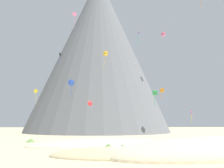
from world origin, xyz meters
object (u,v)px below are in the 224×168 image
Objects in this scene: bush_far_right at (123,146)px; rock_massif at (101,56)px; bush_far_left at (118,140)px; kite_black_high at (60,54)px; kite_blue_mid at (71,83)px; kite_red_low at (90,103)px; bush_near_left at (31,140)px; bush_near_right at (109,146)px; kite_orange_mid at (162,90)px; kite_magenta_low at (191,113)px; kite_yellow_mid at (36,92)px; kite_pink_high at (74,15)px; kite_rainbow_high at (163,34)px; bush_scatter_east at (80,143)px; kite_violet_high at (138,35)px; kite_green_low at (155,93)px; kite_gold_mid at (105,54)px.

rock_massif is (-0.07, 66.75, 32.22)m from bush_far_right.
kite_black_high is (-16.21, 34.45, 27.35)m from bush_far_left.
kite_blue_mid is at bearing -104.93° from rock_massif.
kite_red_low is at bearing 115.81° from bush_far_left.
bush_near_left is (-17.61, -0.19, 0.10)m from bush_far_left.
kite_red_low is (11.85, 12.09, 8.42)m from bush_near_left.
bush_near_right reaches higher than bush_far_right.
kite_orange_mid reaches higher than kite_red_low.
bush_far_right is at bearing 33.20° from kite_magenta_low.
kite_black_high is 31.18m from kite_red_low.
kite_yellow_mid reaches higher than kite_red_low.
kite_pink_high is 4.10× the size of kite_red_low.
kite_red_low is at bearing 129.74° from kite_rainbow_high.
kite_orange_mid is (34.87, 25.55, 13.74)m from bush_near_left.
bush_near_right is (4.48, -7.38, 0.10)m from bush_scatter_east.
kite_violet_high reaches higher than kite_green_low.
kite_black_high is at bearing 17.45° from kite_gold_mid.
kite_yellow_mid is (-44.01, 26.18, 8.27)m from kite_magenta_low.
bush_near_left is 0.60× the size of kite_magenta_low.
kite_green_low is at bearing -165.89° from kite_gold_mid.
bush_far_left is 46.88m from kite_black_high.
rock_massif is 23.60× the size of kite_orange_mid.
bush_near_right is at bearing 151.91° from kite_rainbow_high.
bush_far_right is (-0.88, -13.33, -0.07)m from bush_far_left.
kite_orange_mid reaches higher than bush_far_right.
kite_blue_mid reaches higher than kite_yellow_mid.
kite_gold_mid reaches higher than kite_magenta_low.
kite_yellow_mid is at bearing -96.96° from kite_orange_mid.
kite_green_low is at bearing -112.40° from kite_black_high.
rock_massif is at bearing 83.72° from bush_scatter_east.
rock_massif is 18.59× the size of kite_blue_mid.
bush_far_left is 0.61× the size of kite_violet_high.
kite_orange_mid reaches higher than kite_green_low.
bush_scatter_east is 64.30m from kite_rainbow_high.
rock_massif is at bearing 50.50° from kite_red_low.
kite_magenta_low is 2.33× the size of kite_rainbow_high.
kite_violet_high is at bearing 24.65° from bush_near_left.
kite_red_low is (-27.51, -24.65, -28.31)m from kite_rainbow_high.
kite_pink_high is at bearing 105.15° from bush_far_right.
kite_violet_high is 0.90× the size of kite_blue_mid.
kite_black_high is (-15.33, 47.79, 27.42)m from bush_far_right.
kite_blue_mid reaches higher than bush_near_left.
kite_red_low is (5.30, -12.32, -29.28)m from kite_pink_high.
bush_far_right is 17.64m from kite_green_low.
bush_near_left is 0.36× the size of kite_yellow_mid.
kite_magenta_low is 25.85m from kite_red_low.
rock_massif reaches higher than bush_far_right.
rock_massif is 34.62m from kite_yellow_mid.
kite_black_high reaches higher than bush_scatter_east.
bush_near_left is at bearing -107.26° from rock_massif.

